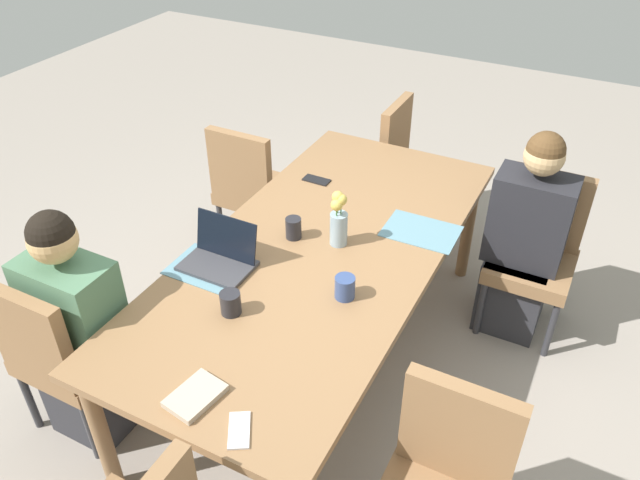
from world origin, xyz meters
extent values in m
plane|color=gray|center=(0.00, 0.00, 0.00)|extent=(10.00, 10.00, 0.00)
cube|color=olive|center=(0.00, 0.00, 0.73)|extent=(2.32, 1.07, 0.04)
cylinder|color=olive|center=(-1.08, -0.46, 0.35)|extent=(0.07, 0.07, 0.71)
cylinder|color=olive|center=(1.08, -0.46, 0.35)|extent=(0.07, 0.07, 0.71)
cylinder|color=olive|center=(-1.08, 0.46, 0.35)|extent=(0.07, 0.07, 0.71)
cube|color=olive|center=(0.82, -0.83, 0.41)|extent=(0.44, 0.44, 0.08)
cube|color=olive|center=(1.01, -0.83, 0.68)|extent=(0.06, 0.42, 0.45)
cylinder|color=#333338|center=(0.63, -1.02, 0.18)|extent=(0.04, 0.04, 0.37)
cylinder|color=#333338|center=(0.63, -0.64, 0.18)|extent=(0.04, 0.04, 0.37)
cylinder|color=#333338|center=(1.01, -1.02, 0.18)|extent=(0.04, 0.04, 0.37)
cylinder|color=#333338|center=(1.01, -0.64, 0.18)|extent=(0.04, 0.04, 0.37)
cube|color=#2D2D33|center=(0.82, -0.77, 0.23)|extent=(0.36, 0.34, 0.45)
cube|color=#4C7556|center=(0.82, -0.77, 0.70)|extent=(0.24, 0.40, 0.50)
sphere|color=tan|center=(0.82, -0.77, 1.07)|extent=(0.20, 0.20, 0.20)
sphere|color=black|center=(0.82, -0.77, 1.10)|extent=(0.19, 0.19, 0.19)
cube|color=olive|center=(-0.79, 0.88, 0.41)|extent=(0.44, 0.44, 0.08)
cube|color=olive|center=(-0.98, 0.88, 0.68)|extent=(0.06, 0.42, 0.45)
cylinder|color=#333338|center=(-0.60, 1.07, 0.18)|extent=(0.04, 0.04, 0.37)
cylinder|color=#333338|center=(-0.60, 0.69, 0.18)|extent=(0.04, 0.04, 0.37)
cylinder|color=#333338|center=(-0.98, 1.07, 0.18)|extent=(0.04, 0.04, 0.37)
cylinder|color=#333338|center=(-0.98, 0.69, 0.18)|extent=(0.04, 0.04, 0.37)
cube|color=#2D2D33|center=(-0.79, 0.82, 0.23)|extent=(0.36, 0.34, 0.45)
cube|color=#232328|center=(-0.79, 0.82, 0.70)|extent=(0.24, 0.40, 0.50)
sphere|color=tan|center=(-0.79, 0.82, 1.07)|extent=(0.20, 0.20, 0.20)
sphere|color=#51381E|center=(-0.79, 0.82, 1.10)|extent=(0.19, 0.19, 0.19)
cube|color=olive|center=(0.65, 0.89, 0.68)|extent=(0.06, 0.42, 0.45)
cube|color=olive|center=(-0.79, -0.85, 0.41)|extent=(0.44, 0.44, 0.08)
cube|color=olive|center=(-0.60, -0.85, 0.68)|extent=(0.06, 0.42, 0.45)
cylinder|color=#333338|center=(-0.98, -1.04, 0.18)|extent=(0.04, 0.04, 0.37)
cylinder|color=#333338|center=(-0.98, -0.66, 0.18)|extent=(0.04, 0.04, 0.37)
cylinder|color=#333338|center=(-0.60, -1.04, 0.18)|extent=(0.04, 0.04, 0.37)
cylinder|color=#333338|center=(-0.60, -0.66, 0.18)|extent=(0.04, 0.04, 0.37)
cube|color=olive|center=(-1.44, 0.01, 0.41)|extent=(0.44, 0.44, 0.08)
cube|color=olive|center=(-1.44, -0.18, 0.68)|extent=(0.42, 0.06, 0.45)
cylinder|color=#333338|center=(-1.63, 0.20, 0.18)|extent=(0.04, 0.04, 0.37)
cylinder|color=#333338|center=(-1.25, 0.20, 0.18)|extent=(0.04, 0.04, 0.37)
cylinder|color=#333338|center=(-1.63, -0.18, 0.18)|extent=(0.04, 0.04, 0.37)
cylinder|color=#333338|center=(-1.25, -0.18, 0.18)|extent=(0.04, 0.04, 0.37)
cylinder|color=#8EA8B7|center=(-0.08, 0.06, 0.83)|extent=(0.08, 0.08, 0.17)
sphere|color=gold|center=(-0.06, 0.05, 0.97)|extent=(0.06, 0.06, 0.06)
cylinder|color=#477A3D|center=(-0.06, 0.05, 0.94)|extent=(0.01, 0.01, 0.06)
sphere|color=gold|center=(-0.09, 0.06, 0.99)|extent=(0.06, 0.06, 0.06)
cylinder|color=#477A3D|center=(-0.09, 0.06, 0.95)|extent=(0.01, 0.01, 0.08)
sphere|color=gold|center=(-0.09, 0.05, 1.00)|extent=(0.06, 0.06, 0.06)
cylinder|color=#477A3D|center=(-0.09, 0.05, 0.96)|extent=(0.01, 0.01, 0.09)
cube|color=slate|center=(0.37, -0.37, 0.75)|extent=(0.26, 0.36, 0.00)
cube|color=slate|center=(-0.35, 0.38, 0.75)|extent=(0.27, 0.36, 0.00)
cube|color=#38383D|center=(0.34, -0.35, 0.76)|extent=(0.22, 0.32, 0.02)
cube|color=black|center=(0.26, -0.35, 0.87)|extent=(0.05, 0.31, 0.20)
cylinder|color=#232328|center=(-0.03, -0.16, 0.80)|extent=(0.08, 0.08, 0.11)
cylinder|color=#232328|center=(0.56, -0.12, 0.80)|extent=(0.09, 0.09, 0.10)
cylinder|color=#33477A|center=(0.26, 0.25, 0.80)|extent=(0.09, 0.09, 0.10)
cube|color=#B2A38E|center=(1.00, 0.02, 0.76)|extent=(0.22, 0.17, 0.02)
cube|color=black|center=(-0.56, -0.31, 0.75)|extent=(0.07, 0.15, 0.01)
cube|color=silver|center=(1.05, 0.23, 0.75)|extent=(0.17, 0.14, 0.01)
camera|label=1|loc=(2.11, 1.09, 2.50)|focal=35.00mm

